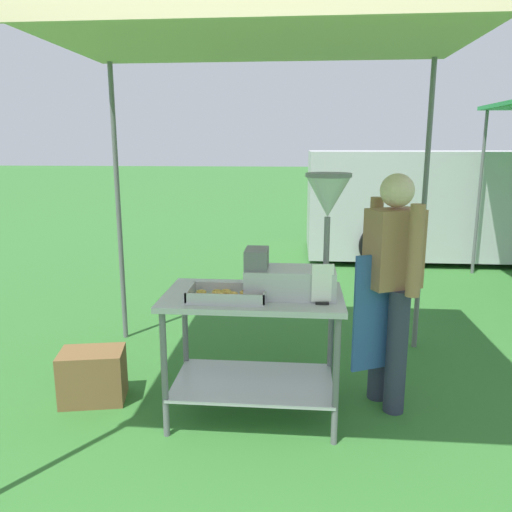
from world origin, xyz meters
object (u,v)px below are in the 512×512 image
donut_fryer (301,249)px  van_silver (486,203)px  donut_tray (227,296)px  supply_crate (93,376)px  donut_cart (253,329)px  menu_sign (323,287)px  stall_canopy (255,33)px  vendor (391,280)px

donut_fryer → van_silver: bearing=60.9°
donut_fryer → donut_tray: bearing=-167.5°
donut_tray → supply_crate: bearing=166.6°
donut_cart → menu_sign: 0.57m
menu_sign → van_silver: 6.13m
donut_cart → donut_tray: donut_tray is taller
donut_cart → donut_tray: bearing=-139.7°
stall_canopy → donut_fryer: bearing=-23.1°
donut_tray → menu_sign: size_ratio=1.96×
donut_fryer → menu_sign: (0.13, -0.14, -0.20)m
donut_cart → supply_crate: 1.24m
vendor → supply_crate: vendor is taller
menu_sign → supply_crate: 1.78m
menu_sign → vendor: (0.47, 0.40, -0.06)m
supply_crate → van_silver: size_ratio=0.09×
menu_sign → van_silver: size_ratio=0.04×
vendor → van_silver: 5.55m
donut_cart → supply_crate: (-1.15, 0.11, -0.43)m
stall_canopy → van_silver: size_ratio=0.51×
donut_fryer → supply_crate: bearing=174.6°
donut_cart → supply_crate: donut_cart is taller
donut_fryer → menu_sign: donut_fryer is taller
donut_tray → donut_fryer: bearing=12.5°
supply_crate → van_silver: 6.82m
donut_tray → menu_sign: 0.59m
stall_canopy → van_silver: stall_canopy is taller
donut_fryer → donut_cart: bearing=174.3°
vendor → van_silver: van_silver is taller
donut_fryer → van_silver: 6.07m
donut_cart → van_silver: size_ratio=0.20×
donut_tray → donut_fryer: 0.54m
supply_crate → donut_tray: bearing=-13.4°
stall_canopy → menu_sign: stall_canopy is taller
donut_tray → van_silver: 6.38m
supply_crate → menu_sign: bearing=-10.0°
donut_tray → donut_fryer: (0.45, 0.10, 0.28)m
vendor → supply_crate: 2.18m
stall_canopy → van_silver: (3.25, 5.17, -1.55)m
menu_sign → vendor: vendor is taller
vendor → stall_canopy: bearing=-171.6°
donut_tray → vendor: 1.12m
stall_canopy → donut_fryer: (0.30, -0.13, -1.28)m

